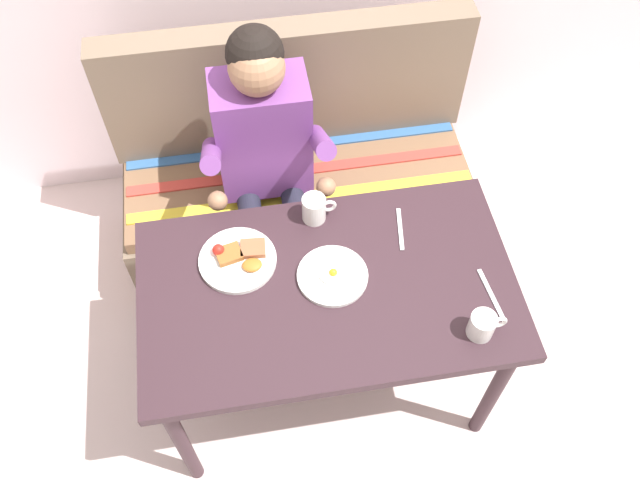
{
  "coord_description": "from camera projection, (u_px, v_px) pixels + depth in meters",
  "views": [
    {
      "loc": [
        -0.2,
        -1.07,
        2.54
      ],
      "look_at": [
        0.0,
        0.15,
        0.72
      ],
      "focal_mm": 37.52,
      "sensor_mm": 36.0,
      "label": 1
    }
  ],
  "objects": [
    {
      "name": "knife",
      "position": [
        492.0,
        296.0,
        2.09
      ],
      "size": [
        0.04,
        0.2,
        0.0
      ],
      "primitive_type": "cube",
      "rotation": [
        0.0,
        0.0,
        0.11
      ],
      "color": "silver",
      "rests_on": "table"
    },
    {
      "name": "table",
      "position": [
        328.0,
        299.0,
        2.18
      ],
      "size": [
        1.2,
        0.7,
        0.73
      ],
      "color": "#332026",
      "rests_on": "ground"
    },
    {
      "name": "plate_eggs",
      "position": [
        333.0,
        276.0,
        2.12
      ],
      "size": [
        0.23,
        0.23,
        0.04
      ],
      "color": "white",
      "rests_on": "table"
    },
    {
      "name": "couch",
      "position": [
        297.0,
        183.0,
        2.87
      ],
      "size": [
        1.44,
        0.56,
        1.0
      ],
      "color": "#73614E",
      "rests_on": "ground"
    },
    {
      "name": "coffee_mug",
      "position": [
        483.0,
        325.0,
        1.98
      ],
      "size": [
        0.12,
        0.08,
        0.09
      ],
      "color": "white",
      "rests_on": "table"
    },
    {
      "name": "plate_breakfast",
      "position": [
        238.0,
        259.0,
        2.16
      ],
      "size": [
        0.25,
        0.25,
        0.05
      ],
      "color": "white",
      "rests_on": "table"
    },
    {
      "name": "fork",
      "position": [
        400.0,
        229.0,
        2.23
      ],
      "size": [
        0.04,
        0.17,
        0.0
      ],
      "primitive_type": "cube",
      "rotation": [
        0.0,
        0.0,
        -0.16
      ],
      "color": "silver",
      "rests_on": "table"
    },
    {
      "name": "person",
      "position": [
        266.0,
        152.0,
        2.42
      ],
      "size": [
        0.45,
        0.61,
        1.21
      ],
      "color": "#763E89",
      "rests_on": "ground"
    },
    {
      "name": "coffee_mug_second",
      "position": [
        314.0,
        208.0,
        2.22
      ],
      "size": [
        0.12,
        0.08,
        0.1
      ],
      "color": "white",
      "rests_on": "table"
    },
    {
      "name": "ground_plane",
      "position": [
        326.0,
        378.0,
        2.72
      ],
      "size": [
        8.0,
        8.0,
        0.0
      ],
      "primitive_type": "plane",
      "color": "beige"
    }
  ]
}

